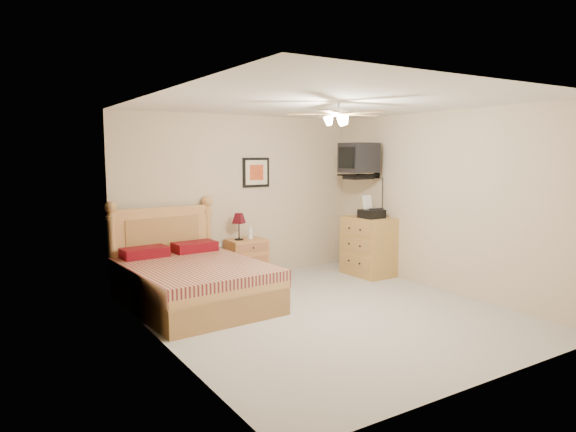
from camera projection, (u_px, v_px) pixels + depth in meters
floor at (326, 313)px, 6.21m from camera, size 4.50×4.50×0.00m
ceiling at (328, 103)px, 5.90m from camera, size 4.00×4.50×0.04m
wall_back at (240, 197)px, 7.94m from camera, size 4.00×0.04×2.50m
wall_front at (492, 236)px, 4.17m from camera, size 4.00×0.04×2.50m
wall_left at (162, 222)px, 5.00m from camera, size 0.04×4.50×2.50m
wall_right at (443, 202)px, 7.11m from camera, size 0.04×4.50×2.50m
bed at (194, 255)px, 6.42m from camera, size 1.65×2.10×1.30m
nightstand at (247, 259)px, 7.84m from camera, size 0.57×0.43×0.62m
table_lamp at (239, 227)px, 7.73m from camera, size 0.26×0.26×0.41m
lotion_bottle at (250, 232)px, 7.83m from camera, size 0.10×0.10×0.21m
framed_picture at (256, 172)px, 8.03m from camera, size 0.46×0.04×0.46m
dresser at (369, 246)px, 8.09m from camera, size 0.55×0.79×0.92m
fax_machine at (372, 207)px, 7.92m from camera, size 0.33×0.35×0.35m
magazine_lower at (357, 215)px, 8.24m from camera, size 0.25×0.29×0.02m
magazine_upper at (357, 214)px, 8.24m from camera, size 0.22×0.27×0.02m
wall_tv at (366, 160)px, 8.04m from camera, size 0.56×0.46×0.58m
ceiling_fan at (338, 114)px, 5.75m from camera, size 1.14×1.14×0.28m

